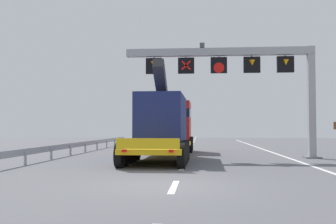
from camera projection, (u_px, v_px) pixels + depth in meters
name	position (u px, v px, depth m)	size (l,w,h in m)	color
ground	(164.00, 186.00, 11.81)	(112.00, 112.00, 0.00)	#5B5B60
lane_markings	(193.00, 145.00, 40.21)	(0.20, 71.69, 0.01)	silver
edge_line_right	(286.00, 157.00, 23.26)	(0.20, 63.00, 0.01)	silver
overhead_lane_gantry	(241.00, 68.00, 23.04)	(11.32, 0.90, 6.80)	#9EA0A5
heavy_haul_truck_yellow	(167.00, 124.00, 24.31)	(3.15, 14.09, 5.30)	yellow
guardrail_left	(78.00, 145.00, 26.54)	(0.13, 32.35, 0.76)	#999EA3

